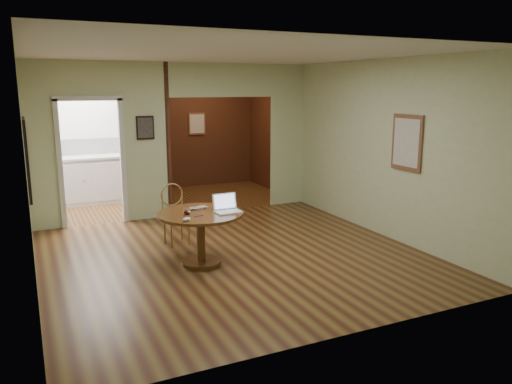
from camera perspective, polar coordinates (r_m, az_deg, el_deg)
name	(u,v)px	position (r m, az deg, el deg)	size (l,w,h in m)	color
floor	(235,256)	(6.92, -2.46, -7.33)	(5.00, 5.00, 0.00)	#412012
room_shell	(145,142)	(9.41, -12.52, 5.58)	(5.20, 7.50, 5.00)	silver
dining_table	(201,226)	(6.52, -6.35, -3.88)	(1.11, 1.11, 0.70)	brown
chair	(175,211)	(7.43, -9.29, -2.12)	(0.42, 0.42, 0.90)	olive
open_laptop	(227,207)	(6.48, -3.38, -1.70)	(0.33, 0.28, 0.23)	silver
closed_laptop	(197,209)	(6.62, -6.71, -1.92)	(0.31, 0.20, 0.02)	#B1B1B6
mouse	(187,219)	(6.07, -7.94, -3.10)	(0.11, 0.06, 0.05)	silver
wine_glass	(187,211)	(6.37, -7.89, -2.15)	(0.09, 0.09, 0.10)	white
pen	(199,216)	(6.28, -6.59, -2.74)	(0.01, 0.01, 0.14)	navy
kitchen_cabinet	(91,180)	(10.46, -18.37, 1.36)	(2.06, 0.60, 0.94)	silver
grocery_bag	(128,147)	(10.48, -14.47, 5.04)	(0.30, 0.26, 0.30)	beige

